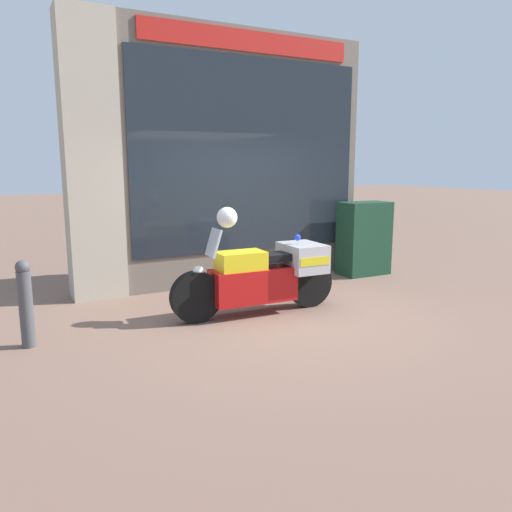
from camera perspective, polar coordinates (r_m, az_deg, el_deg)
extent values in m
plane|color=#7A5B4C|center=(6.87, 3.62, -6.31)|extent=(60.00, 60.00, 0.00)
cube|color=#6B6056|center=(8.35, -3.50, 10.96)|extent=(5.03, 0.40, 4.11)
cube|color=#B2A893|center=(7.74, -18.32, 10.49)|extent=(0.78, 0.55, 4.11)
cube|color=#1E262D|center=(8.31, -0.60, 11.33)|extent=(4.02, 0.02, 3.11)
cube|color=red|center=(8.52, -0.61, 23.34)|extent=(3.62, 0.03, 0.32)
cube|color=slate|center=(8.66, -1.50, -0.87)|extent=(3.80, 0.30, 0.55)
cube|color=silver|center=(8.65, -1.94, 5.91)|extent=(3.80, 0.02, 1.52)
cube|color=beige|center=(8.49, -1.56, 10.93)|extent=(3.80, 0.30, 0.03)
cube|color=maroon|center=(7.97, -10.85, 11.05)|extent=(0.18, 0.04, 0.05)
cube|color=black|center=(8.21, -6.06, 11.16)|extent=(0.18, 0.04, 0.05)
cube|color=navy|center=(8.49, -1.56, 11.19)|extent=(0.18, 0.04, 0.05)
cube|color=#C68E19|center=(8.83, 2.63, 11.16)|extent=(0.18, 0.04, 0.05)
cube|color=#195623|center=(9.20, 6.49, 11.08)|extent=(0.18, 0.04, 0.05)
cube|color=orange|center=(8.19, -6.79, 1.30)|extent=(0.19, 0.03, 0.27)
cube|color=white|center=(8.95, 3.70, 2.15)|extent=(0.19, 0.02, 0.27)
cylinder|color=black|center=(6.36, -6.88, -4.67)|extent=(0.67, 0.16, 0.66)
cylinder|color=black|center=(7.05, 6.13, -3.13)|extent=(0.67, 0.16, 0.66)
cube|color=#B71414|center=(6.63, -0.35, -3.30)|extent=(1.15, 0.47, 0.45)
cube|color=yellow|center=(6.48, -1.76, -0.66)|extent=(0.63, 0.41, 0.27)
cube|color=black|center=(6.66, 1.65, -0.15)|extent=(0.67, 0.35, 0.10)
cube|color=#B7B7BC|center=(6.91, 5.31, -0.14)|extent=(0.52, 0.68, 0.38)
cube|color=yellow|center=(6.91, 5.31, -0.14)|extent=(0.47, 0.69, 0.11)
cube|color=#B2BCC6|center=(6.30, -4.87, 1.52)|extent=(0.15, 0.30, 0.36)
sphere|color=white|center=(6.29, -6.59, -1.74)|extent=(0.14, 0.14, 0.14)
sphere|color=blue|center=(6.82, 4.76, 2.11)|extent=(0.09, 0.09, 0.09)
cube|color=#193D28|center=(9.21, 12.24, 1.98)|extent=(0.89, 0.51, 1.31)
sphere|color=white|center=(6.32, -3.34, 4.42)|extent=(0.26, 0.26, 0.26)
cylinder|color=#47474C|center=(6.00, -24.78, -5.57)|extent=(0.15, 0.15, 0.85)
sphere|color=#47474C|center=(5.90, -25.13, -1.17)|extent=(0.15, 0.15, 0.15)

